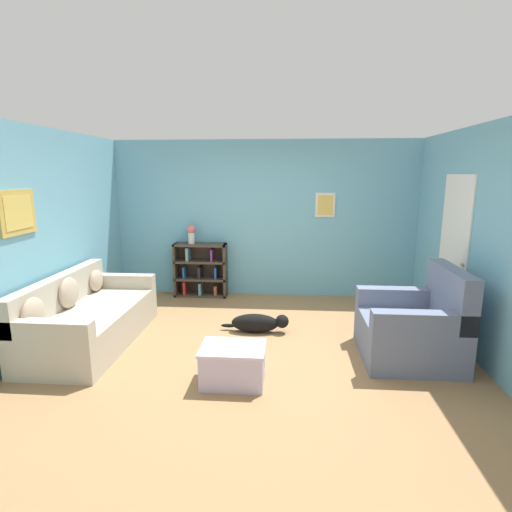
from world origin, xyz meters
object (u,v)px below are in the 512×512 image
at_px(coffee_table, 233,363).
at_px(couch, 88,319).
at_px(bookshelf, 201,270).
at_px(vase, 191,233).
at_px(recliner_chair, 414,328).
at_px(dog, 258,323).

bearing_deg(coffee_table, couch, 156.84).
bearing_deg(bookshelf, couch, -115.21).
bearing_deg(vase, recliner_chair, -35.21).
relative_size(couch, vase, 6.28).
bearing_deg(couch, bookshelf, 64.79).
bearing_deg(dog, coffee_table, -96.88).
height_order(coffee_table, dog, coffee_table).
bearing_deg(vase, couch, -112.16).
xyz_separation_m(recliner_chair, vase, (-3.03, 2.14, 0.72)).
distance_m(bookshelf, vase, 0.66).
distance_m(recliner_chair, vase, 3.78).
relative_size(couch, dog, 2.21).
distance_m(coffee_table, dog, 1.32).
height_order(couch, dog, couch).
relative_size(bookshelf, vase, 2.84).
xyz_separation_m(bookshelf, coffee_table, (0.94, -2.86, -0.23)).
bearing_deg(vase, bookshelf, 8.85).
bearing_deg(recliner_chair, dog, 161.24).
distance_m(couch, vase, 2.32).
distance_m(bookshelf, coffee_table, 3.02).
distance_m(recliner_chair, dog, 1.91).
bearing_deg(bookshelf, recliner_chair, -36.76).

